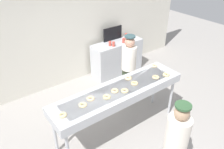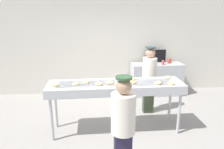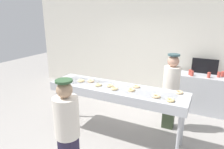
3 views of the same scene
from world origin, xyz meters
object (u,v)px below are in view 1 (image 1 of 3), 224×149
object	(u,v)px
fryer_conveyor	(119,93)
plain_donut_7	(134,83)
plain_donut_3	(91,98)
plain_donut_10	(83,105)
paper_cup_2	(126,37)
worker_baker	(129,64)
customer_waiting	(176,143)
plain_donut_8	(107,97)
paper_cup_1	(114,44)
paper_cup_4	(126,35)
prep_counter	(117,57)
plain_donut_2	(125,91)
plain_donut_4	(62,115)
paper_cup_0	(110,44)
plain_donut_5	(166,75)
plain_donut_6	(156,77)
plain_donut_0	(154,66)
plain_donut_1	(128,78)
paper_cup_3	(124,40)
plain_donut_9	(115,91)
menu_display	(113,34)

from	to	relation	value
fryer_conveyor	plain_donut_7	xyz separation A→B (m)	(0.33, -0.05, 0.11)
plain_donut_3	plain_donut_10	size ratio (longest dim) A/B	1.00
plain_donut_7	paper_cup_2	world-z (taller)	plain_donut_7
worker_baker	customer_waiting	distance (m)	2.39
plain_donut_8	paper_cup_1	distance (m)	2.42
paper_cup_4	prep_counter	bearing A→B (deg)	-163.83
plain_donut_3	plain_donut_2	bearing A→B (deg)	-15.39
plain_donut_7	plain_donut_2	bearing A→B (deg)	-165.60
plain_donut_4	paper_cup_0	size ratio (longest dim) A/B	1.05
worker_baker	paper_cup_4	distance (m)	1.60
plain_donut_5	plain_donut_10	size ratio (longest dim) A/B	1.00
worker_baker	prep_counter	distance (m)	1.36
prep_counter	plain_donut_6	bearing A→B (deg)	-107.00
plain_donut_0	plain_donut_2	size ratio (longest dim) A/B	1.00
plain_donut_1	plain_donut_0	bearing A→B (deg)	3.85
fryer_conveyor	plain_donut_0	xyz separation A→B (m)	(1.14, 0.22, 0.11)
plain_donut_2	worker_baker	xyz separation A→B (m)	(0.87, 0.91, -0.14)
plain_donut_1	prep_counter	distance (m)	2.16
paper_cup_1	paper_cup_2	size ratio (longest dim) A/B	1.00
fryer_conveyor	paper_cup_4	world-z (taller)	paper_cup_4
paper_cup_0	paper_cup_2	world-z (taller)	same
plain_donut_0	customer_waiting	size ratio (longest dim) A/B	0.08
worker_baker	paper_cup_1	bearing A→B (deg)	-106.85
plain_donut_8	paper_cup_2	size ratio (longest dim) A/B	1.05
plain_donut_3	paper_cup_3	bearing A→B (deg)	39.03
prep_counter	paper_cup_3	size ratio (longest dim) A/B	11.69
plain_donut_8	plain_donut_9	xyz separation A→B (m)	(0.22, 0.06, 0.00)
customer_waiting	paper_cup_4	distance (m)	3.96
plain_donut_7	paper_cup_4	world-z (taller)	plain_donut_7
plain_donut_0	paper_cup_4	distance (m)	1.98
plain_donut_1	plain_donut_4	distance (m)	1.55
plain_donut_7	plain_donut_8	world-z (taller)	same
plain_donut_4	menu_display	size ratio (longest dim) A/B	0.22
prep_counter	menu_display	size ratio (longest dim) A/B	2.45
plain_donut_5	paper_cup_3	world-z (taller)	plain_donut_5
plain_donut_10	paper_cup_4	world-z (taller)	plain_donut_10
plain_donut_2	paper_cup_1	bearing A→B (deg)	58.23
plain_donut_7	plain_donut_10	world-z (taller)	same
paper_cup_2	paper_cup_0	bearing A→B (deg)	-171.63
plain_donut_9	menu_display	world-z (taller)	menu_display
plain_donut_1	plain_donut_3	xyz separation A→B (m)	(-0.95, -0.12, 0.00)
paper_cup_1	menu_display	distance (m)	0.47
worker_baker	menu_display	bearing A→B (deg)	-111.87
plain_donut_0	plain_donut_9	bearing A→B (deg)	-169.30
plain_donut_2	paper_cup_0	xyz separation A→B (m)	(1.12, 1.99, -0.06)
plain_donut_3	plain_donut_4	world-z (taller)	same
plain_donut_6	paper_cup_0	size ratio (longest dim) A/B	1.05
plain_donut_7	plain_donut_8	distance (m)	0.68
plain_donut_7	prep_counter	size ratio (longest dim) A/B	0.09
plain_donut_9	paper_cup_2	bearing A→B (deg)	46.00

